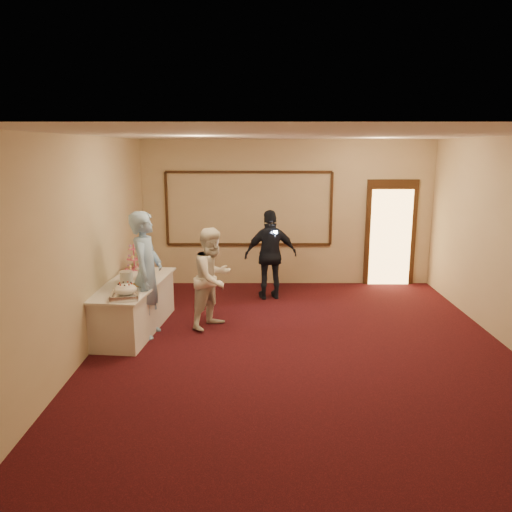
{
  "coord_description": "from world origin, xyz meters",
  "views": [
    {
      "loc": [
        -0.65,
        -6.79,
        2.84
      ],
      "look_at": [
        -0.65,
        0.95,
        1.15
      ],
      "focal_mm": 35.0,
      "sensor_mm": 36.0,
      "label": 1
    }
  ],
  "objects": [
    {
      "name": "woman",
      "position": [
        -1.34,
        0.87,
        0.81
      ],
      "size": [
        0.95,
        0.99,
        1.62
      ],
      "primitive_type": "imported",
      "rotation": [
        0.0,
        0.0,
        0.97
      ],
      "color": "white",
      "rests_on": "floor"
    },
    {
      "name": "camera_flash",
      "position": [
        -0.3,
        2.31,
        1.31
      ],
      "size": [
        0.07,
        0.04,
        0.05
      ],
      "primitive_type": "cube",
      "rotation": [
        0.0,
        0.0,
        -0.07
      ],
      "color": "white",
      "rests_on": "guest"
    },
    {
      "name": "room_walls",
      "position": [
        0.0,
        0.0,
        2.03
      ],
      "size": [
        6.04,
        7.04,
        3.02
      ],
      "color": "beige",
      "rests_on": "floor"
    },
    {
      "name": "tart",
      "position": [
        -2.39,
        0.44,
        0.8
      ],
      "size": [
        0.3,
        0.3,
        0.06
      ],
      "color": "white",
      "rests_on": "buffet_table"
    },
    {
      "name": "floor",
      "position": [
        0.0,
        0.0,
        0.0
      ],
      "size": [
        7.0,
        7.0,
        0.0
      ],
      "primitive_type": "plane",
      "color": "black",
      "rests_on": "ground"
    },
    {
      "name": "plate_stack_b",
      "position": [
        -2.46,
        0.99,
        0.86
      ],
      "size": [
        0.21,
        0.21,
        0.17
      ],
      "color": "white",
      "rests_on": "buffet_table"
    },
    {
      "name": "doorway",
      "position": [
        2.15,
        3.45,
        1.08
      ],
      "size": [
        1.05,
        0.07,
        2.2
      ],
      "color": "#391F11",
      "rests_on": "floor"
    },
    {
      "name": "buffet_table",
      "position": [
        -2.59,
        0.72,
        0.39
      ],
      "size": [
        1.05,
        2.21,
        0.77
      ],
      "color": "white",
      "rests_on": "floor"
    },
    {
      "name": "wall_molding",
      "position": [
        -0.8,
        3.47,
        1.6
      ],
      "size": [
        3.45,
        0.04,
        1.55
      ],
      "color": "#391F11",
      "rests_on": "room_walls"
    },
    {
      "name": "guest",
      "position": [
        -0.37,
        2.42,
        0.85
      ],
      "size": [
        1.05,
        0.58,
        1.7
      ],
      "primitive_type": "imported",
      "rotation": [
        0.0,
        0.0,
        3.32
      ],
      "color": "black",
      "rests_on": "floor"
    },
    {
      "name": "cupcake_stand",
      "position": [
        -2.77,
        1.63,
        0.94
      ],
      "size": [
        0.33,
        0.33,
        0.48
      ],
      "color": "#D25178",
      "rests_on": "buffet_table"
    },
    {
      "name": "man",
      "position": [
        -2.31,
        0.51,
        0.96
      ],
      "size": [
        0.51,
        0.73,
        1.92
      ],
      "primitive_type": "imported",
      "rotation": [
        0.0,
        0.0,
        1.49
      ],
      "color": "#91BDF0",
      "rests_on": "floor"
    },
    {
      "name": "pavlova_tray",
      "position": [
        -2.49,
        -0.04,
        0.86
      ],
      "size": [
        0.45,
        0.57,
        0.2
      ],
      "color": "#B9BBC1",
      "rests_on": "buffet_table"
    },
    {
      "name": "plate_stack_a",
      "position": [
        -2.69,
        0.77,
        0.86
      ],
      "size": [
        0.21,
        0.21,
        0.17
      ],
      "color": "white",
      "rests_on": "buffet_table"
    }
  ]
}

